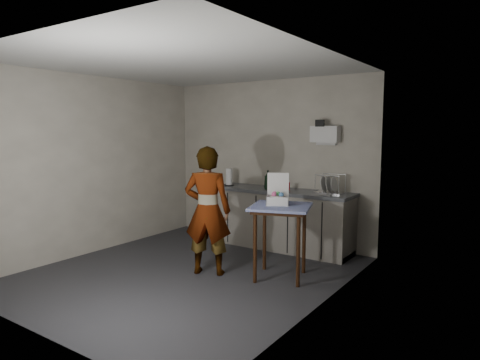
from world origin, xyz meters
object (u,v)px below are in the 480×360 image
Objects in this scene: kitchen_counter at (281,221)px; soap_bottle at (268,180)px; soda_can at (288,186)px; side_table at (281,215)px; standing_man at (208,211)px; paper_towel at (229,177)px; bakery_box at (278,197)px; dish_rack at (330,189)px; dark_bottle at (270,181)px.

kitchen_counter is 7.62× the size of soap_bottle.
soda_can reaches higher than kitchen_counter.
side_table is 0.92m from standing_man.
paper_towel is at bearing -175.58° from soda_can.
side_table is 1.34m from soda_can.
bakery_box is at bearing -174.61° from standing_man.
kitchen_counter is 0.94m from dish_rack.
dish_rack is (0.94, 1.62, 0.17)m from standing_man.
bakery_box reaches higher than soda_can.
standing_man is 1.88m from dish_rack.
bakery_box is at bearing -67.82° from soda_can.
bakery_box is (-0.08, 0.05, 0.20)m from side_table.
dark_bottle is at bearing 106.62° from side_table.
soda_can is 1.05m from paper_towel.
paper_towel is (-0.72, -0.11, 0.02)m from dark_bottle.
side_table is at bearing -95.01° from dish_rack.
soap_bottle is (-0.18, -0.11, 0.63)m from kitchen_counter.
soda_can is at bearing -176.72° from dish_rack.
soda_can is at bearing 24.51° from soap_bottle.
dish_rack is at bearing 4.42° from kitchen_counter.
side_table is 3.07× the size of soap_bottle.
kitchen_counter is 1.40m from side_table.
dark_bottle is 0.80× the size of paper_towel.
paper_towel reaches higher than side_table.
dark_bottle is at bearing -112.98° from standing_man.
dish_rack is 1.20m from bakery_box.
soap_bottle is 0.32m from soda_can.
dish_rack is (0.93, 0.16, -0.08)m from soap_bottle.
kitchen_counter is at bearing 3.62° from paper_towel.
standing_man is 0.89m from bakery_box.
paper_towel is (-0.75, 1.50, 0.23)m from standing_man.
standing_man is 5.84× the size of paper_towel.
dish_rack is at bearing 66.51° from side_table.
soda_can is 0.30× the size of bakery_box.
bakery_box is at bearing -98.85° from dish_rack.
soda_can is 0.51× the size of dark_bottle.
dish_rack is at bearing 10.00° from soap_bottle.
standing_man is 7.26× the size of dark_bottle.
bakery_box reaches higher than kitchen_counter.
soda_can is at bearing 84.51° from bakery_box.
standing_man is (-0.19, -1.56, 0.38)m from kitchen_counter.
kitchen_counter is at bearing -120.97° from standing_man.
standing_man is (-0.83, -0.38, 0.02)m from side_table.
side_table is 1.96m from paper_towel.
paper_towel is at bearing -176.38° from kitchen_counter.
dish_rack is (0.98, 0.01, -0.05)m from dark_bottle.
bakery_box is (0.75, -1.02, -0.07)m from soap_bottle.
soap_bottle is at bearing -114.55° from standing_man.
soap_bottle is at bearing 108.91° from side_table.
soap_bottle is at bearing -3.53° from paper_towel.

